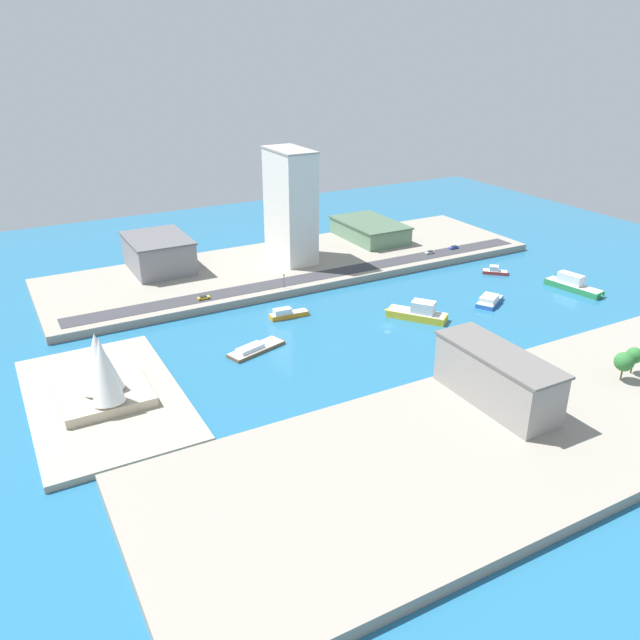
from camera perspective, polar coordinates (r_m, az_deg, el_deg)
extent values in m
plane|color=#23668E|center=(251.97, 6.08, -0.54)|extent=(440.00, 440.00, 0.00)
cube|color=gray|center=(198.49, 19.51, -8.57)|extent=(70.00, 240.00, 3.34)
cube|color=gray|center=(316.19, -2.21, 5.05)|extent=(70.00, 240.00, 3.34)
cube|color=#A89E89|center=(210.38, -18.71, -6.71)|extent=(75.92, 44.68, 2.00)
cube|color=#38383D|center=(294.68, -0.03, 4.00)|extent=(10.64, 228.00, 0.15)
cube|color=red|center=(318.16, 15.40, 4.14)|extent=(11.16, 11.54, 1.54)
cone|color=red|center=(318.44, 16.52, 4.03)|extent=(1.96, 1.96, 1.39)
cube|color=white|center=(317.51, 15.32, 4.49)|extent=(5.53, 5.55, 2.41)
cube|color=beige|center=(317.90, 15.41, 4.28)|extent=(10.71, 11.08, 0.10)
cube|color=brown|center=(232.04, -5.72, -2.60)|extent=(13.26, 23.28, 1.19)
cone|color=brown|center=(238.74, -3.64, -1.73)|extent=(1.34, 1.34, 1.07)
cube|color=white|center=(229.81, -6.28, -2.52)|extent=(7.18, 11.11, 1.55)
cube|color=beige|center=(231.75, -5.73, -2.46)|extent=(12.72, 22.35, 0.10)
cube|color=blue|center=(281.02, 14.94, 1.60)|extent=(14.25, 17.40, 1.78)
cone|color=blue|center=(288.62, 15.45, 2.13)|extent=(2.18, 2.18, 1.60)
cube|color=white|center=(279.18, 14.91, 1.89)|extent=(9.66, 10.58, 2.17)
cube|color=beige|center=(280.68, 14.96, 1.77)|extent=(13.68, 16.71, 0.10)
cube|color=yellow|center=(259.52, 8.66, 0.42)|extent=(23.52, 20.23, 2.99)
cone|color=yellow|center=(262.85, 6.01, 0.88)|extent=(3.77, 3.77, 2.69)
cube|color=white|center=(257.45, 9.23, 1.13)|extent=(10.68, 10.05, 4.81)
cube|color=beige|center=(258.92, 8.68, 0.74)|extent=(22.58, 19.42, 0.10)
cube|color=orange|center=(258.70, -2.80, 0.47)|extent=(5.44, 16.08, 1.87)
cone|color=orange|center=(261.61, -1.09, 0.77)|extent=(1.81, 1.81, 1.68)
cube|color=white|center=(256.97, -3.39, 0.78)|extent=(4.02, 7.25, 2.23)
cube|color=beige|center=(258.31, -2.80, 0.67)|extent=(5.22, 15.44, 0.10)
cube|color=#2D8C4C|center=(307.72, 21.73, 2.72)|extent=(26.78, 10.85, 2.70)
cone|color=#2D8C4C|center=(301.78, 23.93, 1.94)|extent=(2.81, 2.81, 2.43)
cube|color=white|center=(307.44, 21.52, 3.46)|extent=(11.79, 6.42, 4.60)
cube|color=beige|center=(307.26, 21.77, 2.96)|extent=(25.71, 10.42, 0.10)
cube|color=silver|center=(310.94, -2.67, 10.11)|extent=(29.06, 15.41, 52.78)
cube|color=#9D9992|center=(305.69, -2.77, 14.99)|extent=(30.23, 16.02, 0.80)
cube|color=gray|center=(196.97, 15.53, -5.05)|extent=(40.39, 14.43, 15.76)
cube|color=slate|center=(193.23, 15.80, -2.90)|extent=(42.01, 15.00, 0.80)
cube|color=slate|center=(351.87, 4.45, 7.98)|extent=(42.29, 26.21, 8.54)
cube|color=#47624A|center=(350.62, 4.48, 8.71)|extent=(43.98, 27.26, 0.80)
cube|color=gray|center=(310.93, -14.25, 5.75)|extent=(35.46, 26.20, 14.77)
cube|color=#59595C|center=(308.69, -14.40, 7.13)|extent=(36.88, 27.24, 0.80)
cylinder|color=black|center=(338.62, 11.74, 6.24)|extent=(0.26, 0.65, 0.64)
cylinder|color=black|center=(339.86, 11.55, 6.32)|extent=(0.26, 0.65, 0.64)
cylinder|color=black|center=(340.96, 12.20, 6.32)|extent=(0.26, 0.65, 0.64)
cylinder|color=black|center=(342.19, 12.01, 6.40)|extent=(0.26, 0.65, 0.64)
cube|color=blue|center=(340.32, 11.88, 6.36)|extent=(2.05, 5.23, 0.76)
cube|color=#262D38|center=(340.30, 11.92, 6.47)|extent=(1.77, 2.94, 0.57)
cylinder|color=black|center=(328.50, 9.65, 5.85)|extent=(0.27, 0.65, 0.64)
cylinder|color=black|center=(329.72, 9.46, 5.93)|extent=(0.27, 0.65, 0.64)
cylinder|color=black|center=(330.71, 10.12, 5.94)|extent=(0.27, 0.65, 0.64)
cylinder|color=black|center=(331.93, 9.93, 6.02)|extent=(0.27, 0.65, 0.64)
cube|color=white|center=(330.13, 9.79, 5.98)|extent=(2.08, 5.11, 0.73)
cube|color=#262D38|center=(330.11, 9.83, 6.09)|extent=(1.77, 2.89, 0.49)
cylinder|color=black|center=(272.75, -10.06, 2.04)|extent=(0.27, 0.65, 0.64)
cylinder|color=black|center=(271.22, -9.95, 1.92)|extent=(0.27, 0.65, 0.64)
cylinder|color=black|center=(271.83, -10.77, 1.90)|extent=(0.27, 0.65, 0.64)
cylinder|color=black|center=(270.30, -10.67, 1.78)|extent=(0.27, 0.65, 0.64)
cube|color=yellow|center=(271.40, -10.37, 1.97)|extent=(2.04, 5.16, 0.86)
cube|color=#262D38|center=(271.09, -10.43, 2.09)|extent=(1.75, 2.90, 0.46)
cylinder|color=black|center=(278.99, -3.24, 3.38)|extent=(0.18, 0.18, 5.50)
cube|color=black|center=(277.87, -3.25, 4.01)|extent=(0.36, 0.36, 1.00)
sphere|color=red|center=(277.76, -3.25, 4.08)|extent=(0.24, 0.24, 0.24)
sphere|color=yellow|center=(277.87, -3.25, 4.01)|extent=(0.24, 0.24, 0.24)
sphere|color=green|center=(277.99, -3.25, 3.94)|extent=(0.24, 0.24, 0.24)
cube|color=#BCAD93|center=(209.17, -18.80, -6.12)|extent=(28.25, 26.62, 3.00)
cone|color=white|center=(196.47, -18.76, -4.30)|extent=(12.60, 9.56, 21.33)
cone|color=white|center=(204.34, -19.19, -3.55)|extent=(15.39, 12.64, 19.90)
cone|color=white|center=(211.34, -19.39, -3.66)|extent=(13.15, 11.97, 12.71)
cylinder|color=brown|center=(231.63, 26.13, -3.81)|extent=(0.50, 0.50, 4.37)
sphere|color=#2D7233|center=(229.85, 26.32, -2.86)|extent=(5.30, 5.30, 5.30)
cylinder|color=brown|center=(225.64, 25.37, -4.42)|extent=(0.50, 0.50, 4.15)
sphere|color=#2D7233|center=(223.70, 25.57, -3.39)|extent=(6.18, 6.18, 6.18)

